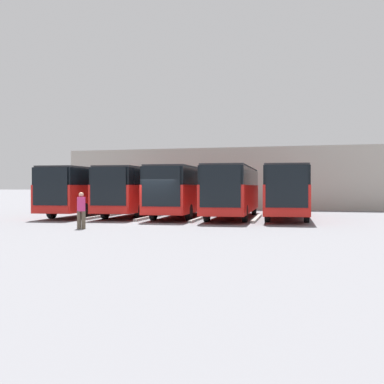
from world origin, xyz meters
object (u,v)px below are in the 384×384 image
(bus_0, at_px, (287,190))
(pedestrian, at_px, (81,209))
(bus_1, at_px, (233,190))
(bus_4, at_px, (91,189))
(bus_2, at_px, (184,190))
(bus_3, at_px, (140,190))

(bus_0, xyz_separation_m, pedestrian, (9.12, 11.03, -0.91))
(bus_1, bearing_deg, bus_4, -4.75)
(bus_4, bearing_deg, bus_2, 177.57)
(bus_2, distance_m, pedestrian, 10.87)
(pedestrian, bearing_deg, bus_1, -131.51)
(bus_3, distance_m, pedestrian, 11.20)
(bus_1, height_order, bus_3, same)
(bus_2, xyz_separation_m, bus_3, (3.49, -0.46, 0.00))
(bus_3, xyz_separation_m, bus_4, (3.49, 0.66, 0.00))
(bus_1, bearing_deg, bus_3, -10.47)
(bus_3, bearing_deg, bus_1, 169.53)
(bus_2, height_order, pedestrian, bus_2)
(bus_0, distance_m, bus_4, 13.96)
(bus_3, bearing_deg, pedestrian, 92.79)
(bus_2, relative_size, bus_4, 1.00)
(bus_0, xyz_separation_m, bus_1, (3.49, 0.72, 0.00))
(bus_3, bearing_deg, bus_0, 175.59)
(bus_2, bearing_deg, pedestrian, 74.47)
(bus_4, relative_size, pedestrian, 6.95)
(bus_0, height_order, bus_3, same)
(pedestrian, bearing_deg, bus_4, -77.97)
(bus_1, distance_m, bus_2, 3.50)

